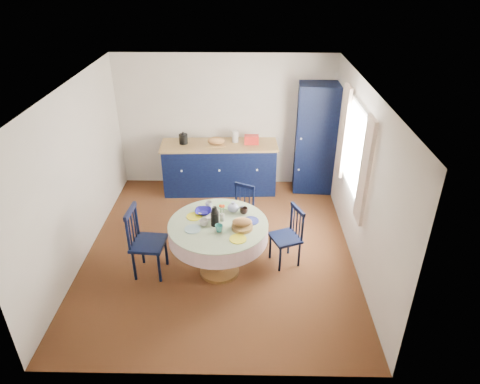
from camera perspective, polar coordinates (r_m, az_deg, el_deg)
The scene contains 17 objects.
floor at distance 6.66m, azimuth -2.74°, elevation -7.60°, with size 4.50×4.50×0.00m, color black.
ceiling at distance 5.54m, azimuth -3.36°, elevation 13.56°, with size 4.50×4.50×0.00m, color white.
wall_back at distance 8.06m, azimuth -1.98°, elevation 9.34°, with size 4.00×0.02×2.50m, color silver.
wall_left at distance 6.45m, azimuth -21.04°, elevation 2.01°, with size 0.02×4.50×2.50m, color silver.
wall_right at distance 6.19m, azimuth 15.79°, elevation 1.77°, with size 0.02×4.50×2.50m, color silver.
window at distance 6.33m, azimuth 15.11°, elevation 5.23°, with size 0.10×1.74×1.45m.
kitchen_counter at distance 8.04m, azimuth -2.72°, elevation 3.37°, with size 2.15×0.76×1.19m.
pantry_cabinet at distance 8.00m, azimuth 10.02°, elevation 6.98°, with size 0.75×0.56×2.04m.
dining_table at distance 5.83m, azimuth -2.83°, elevation -5.27°, with size 1.35×1.35×1.10m.
chair_left at distance 6.06m, azimuth -12.53°, elevation -6.45°, with size 0.48×0.50×1.04m.
chair_far at distance 6.77m, azimuth 0.15°, elevation -2.54°, with size 0.50×0.49×0.85m.
chair_right at distance 6.19m, azimuth 6.39°, elevation -5.83°, with size 0.51×0.52×0.90m.
mug_a at distance 5.72m, azimuth -4.86°, elevation -4.06°, with size 0.12×0.12×0.09m, color silver.
mug_b at distance 5.58m, azimuth -2.82°, elevation -4.86°, with size 0.11×0.11×0.10m, color #2D7A78.
mug_c at distance 5.94m, azimuth 0.51°, elevation -2.50°, with size 0.12×0.12×0.09m, color black.
mug_d at distance 6.08m, azimuth -4.22°, elevation -1.74°, with size 0.11×0.11×0.10m, color silver.
cobalt_bowl at distance 5.98m, azimuth -4.91°, elevation -2.62°, with size 0.23×0.23×0.06m, color navy.
Camera 1 is at (0.41, -5.32, 3.99)m, focal length 32.00 mm.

